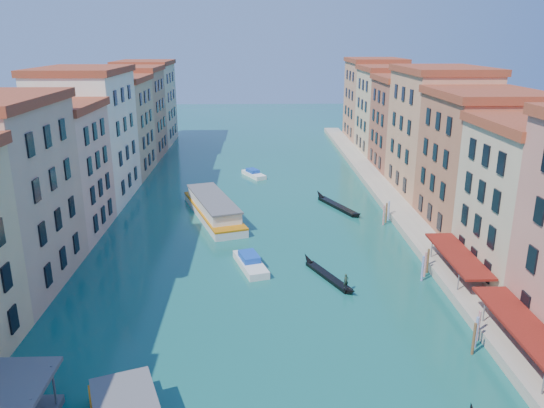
{
  "coord_description": "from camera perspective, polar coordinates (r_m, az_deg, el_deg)",
  "views": [
    {
      "loc": [
        0.53,
        -12.92,
        25.31
      ],
      "look_at": [
        2.37,
        44.31,
        7.26
      ],
      "focal_mm": 35.0,
      "sensor_mm": 36.0,
      "label": 1
    }
  ],
  "objects": [
    {
      "name": "restaurant_awnings",
      "position": [
        47.52,
        26.22,
        -12.5
      ],
      "size": [
        3.2,
        44.55,
        3.12
      ],
      "color": "#65150D",
      "rests_on": "ground"
    },
    {
      "name": "quay",
      "position": [
        84.55,
        12.95,
        -0.03
      ],
      "size": [
        4.0,
        140.0,
        1.0
      ],
      "primitive_type": "cube",
      "color": "#A49884",
      "rests_on": "ground"
    },
    {
      "name": "vaporetto_far",
      "position": [
        78.31,
        -6.34,
        -0.44
      ],
      "size": [
        10.65,
        20.51,
        2.99
      ],
      "rotation": [
        0.0,
        0.0,
        0.32
      ],
      "color": "silver",
      "rests_on": "ground"
    },
    {
      "name": "right_bank_palazzos",
      "position": [
        84.75,
        18.65,
        6.0
      ],
      "size": [
        12.8,
        128.4,
        21.0
      ],
      "color": "#A45244",
      "rests_on": "ground"
    },
    {
      "name": "motorboat_mid",
      "position": [
        61.28,
        -2.35,
        -6.31
      ],
      "size": [
        4.31,
        7.68,
        1.52
      ],
      "rotation": [
        0.0,
        0.0,
        0.29
      ],
      "color": "silver",
      "rests_on": "ground"
    },
    {
      "name": "motorboat_far",
      "position": [
        100.97,
        -2.0,
        3.27
      ],
      "size": [
        4.79,
        6.74,
        1.35
      ],
      "rotation": [
        0.0,
        0.0,
        0.47
      ],
      "color": "white",
      "rests_on": "ground"
    },
    {
      "name": "left_bank_palazzos",
      "position": [
        83.48,
        -20.44,
        5.62
      ],
      "size": [
        12.8,
        128.4,
        21.0
      ],
      "color": "beige",
      "rests_on": "ground"
    },
    {
      "name": "gondola_fore",
      "position": [
        58.99,
        6.06,
        -7.63
      ],
      "size": [
        5.17,
        10.15,
        2.15
      ],
      "rotation": [
        0.0,
        0.0,
        0.42
      ],
      "color": "black",
      "rests_on": "ground"
    },
    {
      "name": "mooring_poles_right",
      "position": [
        51.59,
        19.91,
        -11.38
      ],
      "size": [
        1.44,
        54.24,
        3.2
      ],
      "color": "#58311E",
      "rests_on": "ground"
    },
    {
      "name": "gondola_far",
      "position": [
        83.04,
        6.99,
        -0.11
      ],
      "size": [
        6.16,
        12.44,
        1.86
      ],
      "rotation": [
        0.0,
        0.0,
        0.41
      ],
      "color": "black",
      "rests_on": "ground"
    }
  ]
}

